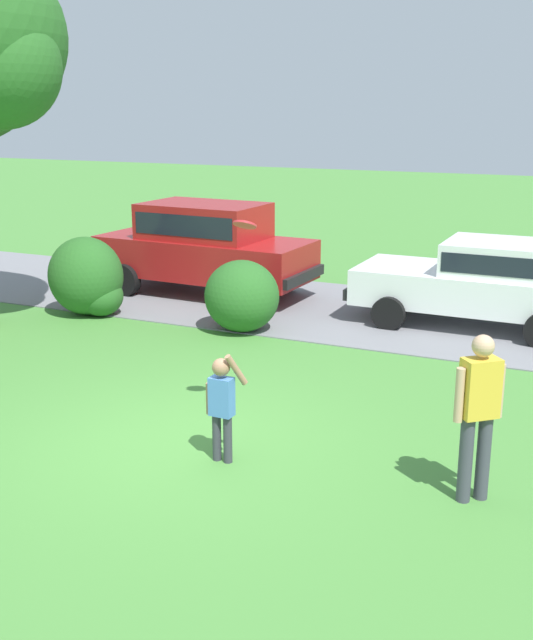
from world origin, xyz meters
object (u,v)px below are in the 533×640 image
child_thrower (222,401)px  adult_onlooker (478,409)px  parked_sedan (481,280)px  frisbee (245,225)px  parked_suv (205,244)px

child_thrower → adult_onlooker: (2.71, 0.26, 0.27)m
parked_sedan → frisbee: size_ratio=15.68×
child_thrower → frisbee: bearing=100.3°
child_thrower → parked_sedan: bearing=76.7°
parked_sedan → frisbee: (-1.81, -5.92, 1.68)m
parked_suv → adult_onlooker: parked_suv is taller
parked_suv → frisbee: size_ratio=16.96×
child_thrower → adult_onlooker: adult_onlooker is taller
parked_sedan → frisbee: 6.41m
frisbee → adult_onlooker: 3.35m
parked_sedan → adult_onlooker: (1.08, -6.62, 0.13)m
parked_sedan → child_thrower: (-1.63, -6.88, -0.13)m
child_thrower → frisbee: 2.06m
parked_suv → frisbee: frisbee is taller
adult_onlooker → frisbee: bearing=166.2°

